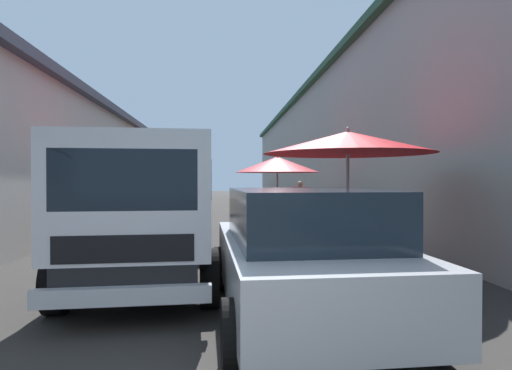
{
  "coord_description": "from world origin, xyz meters",
  "views": [
    {
      "loc": [
        -1.14,
        0.06,
        1.55
      ],
      "look_at": [
        7.73,
        -0.66,
        1.45
      ],
      "focal_mm": 29.81,
      "sensor_mm": 36.0,
      "label": 1
    }
  ],
  "objects_px": {
    "fruit_stall_far_right": "(278,170)",
    "fruit_stall_mid_lane": "(147,178)",
    "fruit_stall_near_right": "(182,179)",
    "vendor_by_crates": "(300,199)",
    "plastic_stool": "(324,263)",
    "hatchback_car": "(302,252)",
    "delivery_truck": "(142,218)",
    "fruit_stall_far_left": "(346,158)",
    "vendor_in_shade": "(156,197)"
  },
  "relations": [
    {
      "from": "fruit_stall_mid_lane",
      "to": "fruit_stall_far_left",
      "type": "bearing_deg",
      "value": -125.05
    },
    {
      "from": "vendor_in_shade",
      "to": "fruit_stall_mid_lane",
      "type": "bearing_deg",
      "value": -172.94
    },
    {
      "from": "fruit_stall_far_right",
      "to": "delivery_truck",
      "type": "height_order",
      "value": "fruit_stall_far_right"
    },
    {
      "from": "fruit_stall_far_right",
      "to": "hatchback_car",
      "type": "bearing_deg",
      "value": 174.2
    },
    {
      "from": "hatchback_car",
      "to": "delivery_truck",
      "type": "height_order",
      "value": "delivery_truck"
    },
    {
      "from": "plastic_stool",
      "to": "fruit_stall_near_right",
      "type": "bearing_deg",
      "value": 13.59
    },
    {
      "from": "fruit_stall_mid_lane",
      "to": "delivery_truck",
      "type": "distance_m",
      "value": 3.95
    },
    {
      "from": "fruit_stall_near_right",
      "to": "fruit_stall_far_left",
      "type": "height_order",
      "value": "fruit_stall_far_left"
    },
    {
      "from": "fruit_stall_mid_lane",
      "to": "plastic_stool",
      "type": "relative_size",
      "value": 5.23
    },
    {
      "from": "fruit_stall_far_right",
      "to": "hatchback_car",
      "type": "xyz_separation_m",
      "value": [
        -8.26,
        0.84,
        -1.12
      ]
    },
    {
      "from": "fruit_stall_far_left",
      "to": "hatchback_car",
      "type": "relative_size",
      "value": 0.72
    },
    {
      "from": "plastic_stool",
      "to": "delivery_truck",
      "type": "bearing_deg",
      "value": 97.53
    },
    {
      "from": "hatchback_car",
      "to": "fruit_stall_far_right",
      "type": "bearing_deg",
      "value": -5.8
    },
    {
      "from": "fruit_stall_far_right",
      "to": "fruit_stall_mid_lane",
      "type": "distance_m",
      "value": 4.78
    },
    {
      "from": "vendor_in_shade",
      "to": "fruit_stall_far_left",
      "type": "bearing_deg",
      "value": -155.44
    },
    {
      "from": "fruit_stall_near_right",
      "to": "fruit_stall_far_right",
      "type": "bearing_deg",
      "value": -152.7
    },
    {
      "from": "vendor_by_crates",
      "to": "plastic_stool",
      "type": "bearing_deg",
      "value": 171.6
    },
    {
      "from": "plastic_stool",
      "to": "hatchback_car",
      "type": "bearing_deg",
      "value": 156.96
    },
    {
      "from": "fruit_stall_far_right",
      "to": "plastic_stool",
      "type": "xyz_separation_m",
      "value": [
        -6.86,
        0.24,
        -1.53
      ]
    },
    {
      "from": "fruit_stall_far_right",
      "to": "fruit_stall_near_right",
      "type": "bearing_deg",
      "value": 27.3
    },
    {
      "from": "fruit_stall_mid_lane",
      "to": "hatchback_car",
      "type": "relative_size",
      "value": 0.57
    },
    {
      "from": "fruit_stall_near_right",
      "to": "vendor_in_shade",
      "type": "xyz_separation_m",
      "value": [
        -2.58,
        0.79,
        -0.73
      ]
    },
    {
      "from": "fruit_stall_mid_lane",
      "to": "vendor_by_crates",
      "type": "xyz_separation_m",
      "value": [
        5.42,
        -4.49,
        -0.74
      ]
    },
    {
      "from": "fruit_stall_far_right",
      "to": "vendor_in_shade",
      "type": "distance_m",
      "value": 6.23
    },
    {
      "from": "fruit_stall_far_right",
      "to": "delivery_truck",
      "type": "bearing_deg",
      "value": 158.68
    },
    {
      "from": "hatchback_car",
      "to": "delivery_truck",
      "type": "relative_size",
      "value": 0.79
    },
    {
      "from": "fruit_stall_far_left",
      "to": "vendor_in_shade",
      "type": "height_order",
      "value": "fruit_stall_far_left"
    },
    {
      "from": "fruit_stall_far_left",
      "to": "hatchback_car",
      "type": "distance_m",
      "value": 2.83
    },
    {
      "from": "fruit_stall_far_right",
      "to": "fruit_stall_near_right",
      "type": "xyz_separation_m",
      "value": [
        6.92,
        3.57,
        -0.26
      ]
    },
    {
      "from": "fruit_stall_far_right",
      "to": "fruit_stall_far_left",
      "type": "relative_size",
      "value": 0.9
    },
    {
      "from": "vendor_in_shade",
      "to": "plastic_stool",
      "type": "height_order",
      "value": "vendor_in_shade"
    },
    {
      "from": "plastic_stool",
      "to": "fruit_stall_mid_lane",
      "type": "bearing_deg",
      "value": 42.0
    },
    {
      "from": "vendor_by_crates",
      "to": "plastic_stool",
      "type": "distance_m",
      "value": 9.06
    },
    {
      "from": "fruit_stall_far_right",
      "to": "hatchback_car",
      "type": "height_order",
      "value": "fruit_stall_far_right"
    },
    {
      "from": "fruit_stall_near_right",
      "to": "fruit_stall_mid_lane",
      "type": "bearing_deg",
      "value": -179.1
    },
    {
      "from": "fruit_stall_far_right",
      "to": "fruit_stall_near_right",
      "type": "relative_size",
      "value": 1.1
    },
    {
      "from": "vendor_by_crates",
      "to": "vendor_in_shade",
      "type": "bearing_deg",
      "value": 67.47
    },
    {
      "from": "fruit_stall_mid_lane",
      "to": "vendor_by_crates",
      "type": "distance_m",
      "value": 7.08
    },
    {
      "from": "hatchback_car",
      "to": "vendor_by_crates",
      "type": "height_order",
      "value": "vendor_by_crates"
    },
    {
      "from": "fruit_stall_near_right",
      "to": "fruit_stall_mid_lane",
      "type": "height_order",
      "value": "fruit_stall_mid_lane"
    },
    {
      "from": "fruit_stall_mid_lane",
      "to": "vendor_in_shade",
      "type": "bearing_deg",
      "value": 7.06
    },
    {
      "from": "fruit_stall_far_right",
      "to": "hatchback_car",
      "type": "relative_size",
      "value": 0.65
    },
    {
      "from": "fruit_stall_mid_lane",
      "to": "fruit_stall_far_right",
      "type": "bearing_deg",
      "value": -45.63
    },
    {
      "from": "vendor_in_shade",
      "to": "delivery_truck",
      "type": "bearing_deg",
      "value": -172.34
    },
    {
      "from": "vendor_by_crates",
      "to": "fruit_stall_near_right",
      "type": "bearing_deg",
      "value": 43.89
    },
    {
      "from": "hatchback_car",
      "to": "plastic_stool",
      "type": "xyz_separation_m",
      "value": [
        1.41,
        -0.6,
        -0.41
      ]
    },
    {
      "from": "fruit_stall_far_left",
      "to": "plastic_stool",
      "type": "relative_size",
      "value": 6.62
    },
    {
      "from": "vendor_by_crates",
      "to": "fruit_stall_far_left",
      "type": "bearing_deg",
      "value": 174.87
    },
    {
      "from": "delivery_truck",
      "to": "fruit_stall_far_left",
      "type": "bearing_deg",
      "value": -68.95
    },
    {
      "from": "fruit_stall_near_right",
      "to": "vendor_by_crates",
      "type": "xyz_separation_m",
      "value": [
        -4.84,
        -4.65,
        -0.74
      ]
    }
  ]
}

